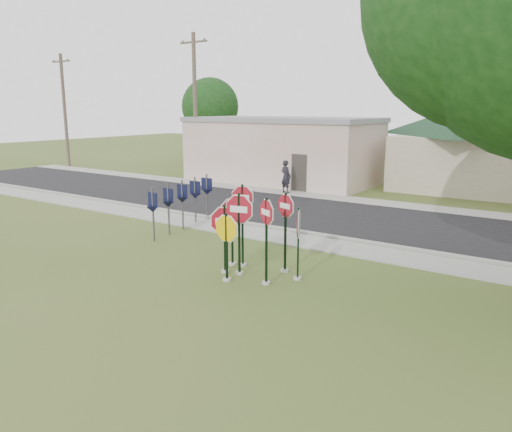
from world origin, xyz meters
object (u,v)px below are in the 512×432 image
Objects in this scene: stop_sign_center at (239,222)px; utility_pole_near at (195,105)px; pedestrian at (286,177)px; stop_sign_yellow at (227,240)px; stop_sign_left at (225,230)px.

stop_sign_center is 0.27× the size of utility_pole_near.
utility_pole_near is at bearing 134.75° from stop_sign_center.
pedestrian is (-6.15, 12.81, -0.61)m from stop_sign_center.
stop_sign_yellow is at bearing -86.80° from stop_sign_center.
stop_sign_yellow is 0.95× the size of stop_sign_left.
stop_sign_center is at bearing 12.56° from stop_sign_left.
pedestrian is (-5.69, 12.91, -0.31)m from stop_sign_left.
utility_pole_near is at bearing 5.19° from pedestrian.
stop_sign_left is at bearing 132.01° from stop_sign_yellow.
stop_sign_left is 19.75m from utility_pole_near.
stop_sign_left reaches higher than pedestrian.
stop_sign_center reaches higher than pedestrian.
stop_sign_left is 1.16× the size of pedestrian.
stop_sign_left is at bearing 127.49° from pedestrian.
stop_sign_center is 19.94m from utility_pole_near.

